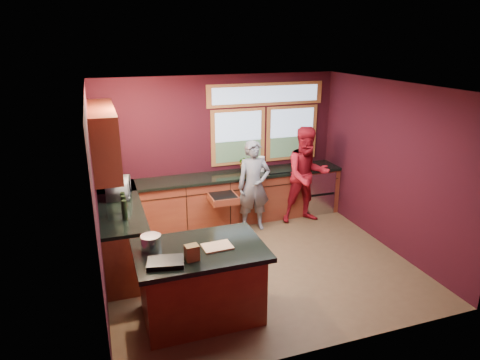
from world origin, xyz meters
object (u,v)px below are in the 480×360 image
island (201,282)px  stock_pot (151,243)px  person_grey (254,186)px  person_red (307,175)px  cutting_board (217,246)px

island → stock_pot: (-0.55, 0.15, 0.56)m
person_grey → stock_pot: person_grey is taller
person_grey → person_red: 1.05m
island → cutting_board: (0.20, -0.05, 0.48)m
person_red → stock_pot: 3.74m
person_grey → cutting_board: person_grey is taller
island → stock_pot: size_ratio=6.46×
island → cutting_board: size_ratio=4.43×
person_red → stock_pot: size_ratio=7.55×
island → person_red: bearing=40.8°
person_red → cutting_board: bearing=-133.3°
island → person_red: (2.57, 2.22, 0.43)m
person_grey → cutting_board: size_ratio=4.68×
cutting_board → person_red: bearing=43.7°
island → cutting_board: 0.52m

